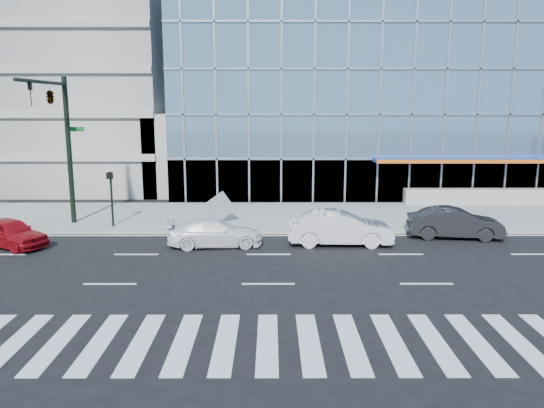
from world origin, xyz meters
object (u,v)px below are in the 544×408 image
at_px(ped_signal_post, 111,190).
at_px(red_sedan, 10,233).
at_px(dark_sedan, 455,223).
at_px(white_sedan, 340,228).
at_px(tilted_panel, 220,207).
at_px(traffic_signal, 56,115).
at_px(white_suv, 215,233).

bearing_deg(ped_signal_post, red_sedan, -136.39).
bearing_deg(dark_sedan, ped_signal_post, 90.99).
bearing_deg(white_sedan, red_sedan, 92.76).
relative_size(white_sedan, red_sedan, 1.22).
height_order(white_sedan, tilted_panel, tilted_panel).
xyz_separation_m(traffic_signal, ped_signal_post, (2.50, 0.37, -4.02)).
relative_size(white_suv, dark_sedan, 0.96).
bearing_deg(red_sedan, white_sedan, -59.42).
bearing_deg(dark_sedan, white_sedan, 109.37).
xyz_separation_m(traffic_signal, white_suv, (8.42, -3.12, -5.51)).
xyz_separation_m(ped_signal_post, white_suv, (5.92, -3.49, -1.49)).
relative_size(dark_sedan, red_sedan, 1.15).
height_order(dark_sedan, tilted_panel, tilted_panel).
bearing_deg(traffic_signal, dark_sedan, -4.39).
bearing_deg(tilted_panel, red_sedan, -153.37).
distance_m(traffic_signal, ped_signal_post, 4.75).
relative_size(ped_signal_post, tilted_panel, 2.31).
bearing_deg(red_sedan, dark_sedan, -56.41).
distance_m(white_suv, dark_sedan, 12.10).
xyz_separation_m(dark_sedan, tilted_panel, (-12.15, 2.84, 0.29)).
distance_m(dark_sedan, red_sedan, 21.80).
distance_m(traffic_signal, red_sedan, 6.50).
xyz_separation_m(ped_signal_post, white_sedan, (11.92, -3.24, -1.32)).
bearing_deg(traffic_signal, ped_signal_post, 8.52).
bearing_deg(white_sedan, dark_sedan, -76.47).
bearing_deg(tilted_panel, white_suv, -86.65).
relative_size(ped_signal_post, dark_sedan, 0.64).
relative_size(red_sedan, tilted_panel, 3.13).
distance_m(white_suv, tilted_panel, 4.41).
distance_m(white_suv, red_sedan, 9.73).
distance_m(traffic_signal, white_suv, 10.54).
height_order(traffic_signal, tilted_panel, traffic_signal).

